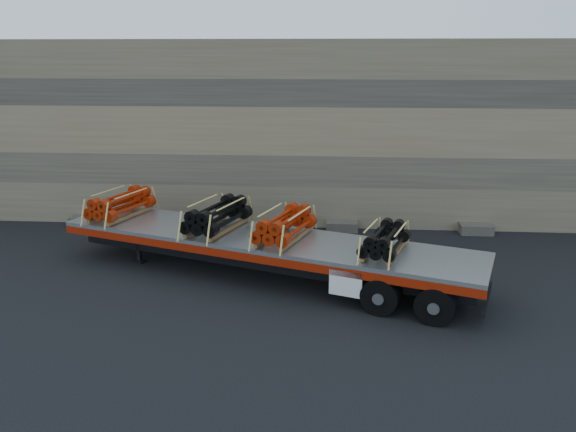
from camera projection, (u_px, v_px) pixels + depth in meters
name	position (u px, v px, depth m)	size (l,w,h in m)	color
ground	(279.00, 276.00, 17.04)	(120.00, 120.00, 0.00)	black
rock_wall	(293.00, 132.00, 22.28)	(44.00, 3.00, 7.00)	#7A6B54
trailer	(263.00, 256.00, 16.83)	(12.90, 2.48, 1.29)	#B0B3B8
bundle_front	(121.00, 205.00, 18.53)	(1.14, 2.28, 0.81)	#A52408
bundle_midfront	(217.00, 217.00, 17.12)	(1.19, 2.39, 0.85)	black
bundle_midrear	(285.00, 226.00, 16.26)	(1.14, 2.27, 0.81)	#A52408
bundle_rear	(385.00, 241.00, 15.14)	(0.99, 1.98, 0.70)	black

